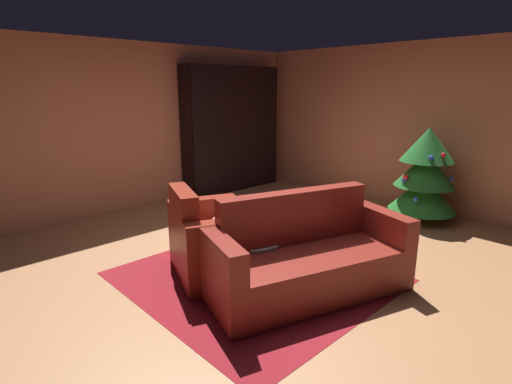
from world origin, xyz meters
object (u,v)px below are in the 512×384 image
(armchair_red, at_px, (211,243))
(decorated_tree, at_px, (425,174))
(book_stack_on_table, at_px, (251,231))
(bookshelf_unit, at_px, (237,131))
(bottle_on_table, at_px, (264,233))
(coffee_table, at_px, (252,243))
(couch_red, at_px, (307,260))

(armchair_red, relative_size, decorated_tree, 0.89)
(decorated_tree, bearing_deg, book_stack_on_table, -96.70)
(bookshelf_unit, xyz_separation_m, book_stack_on_table, (2.93, -2.38, -0.58))
(bookshelf_unit, bearing_deg, decorated_tree, 11.45)
(book_stack_on_table, bearing_deg, bottle_on_table, 0.44)
(armchair_red, xyz_separation_m, coffee_table, (0.40, 0.20, 0.06))
(bottle_on_table, xyz_separation_m, decorated_tree, (0.17, 3.04, 0.14))
(bookshelf_unit, xyz_separation_m, couch_red, (3.47, -2.17, -0.77))
(bookshelf_unit, distance_m, armchair_red, 3.71)
(decorated_tree, bearing_deg, bottle_on_table, -93.12)
(coffee_table, height_order, bottle_on_table, bottle_on_table)
(decorated_tree, bearing_deg, armchair_red, -102.80)
(bookshelf_unit, distance_m, bottle_on_table, 3.96)
(couch_red, bearing_deg, decorated_tree, 93.78)
(bookshelf_unit, height_order, coffee_table, bookshelf_unit)
(armchair_red, xyz_separation_m, bottle_on_table, (0.57, 0.21, 0.22))
(coffee_table, height_order, decorated_tree, decorated_tree)
(coffee_table, xyz_separation_m, book_stack_on_table, (-0.02, 0.00, 0.12))
(bottle_on_table, relative_size, decorated_tree, 0.20)
(bookshelf_unit, bearing_deg, coffee_table, -38.83)
(coffee_table, bearing_deg, decorated_tree, 83.73)
(book_stack_on_table, distance_m, decorated_tree, 3.07)
(coffee_table, bearing_deg, bottle_on_table, 1.16)
(book_stack_on_table, xyz_separation_m, decorated_tree, (0.36, 3.04, 0.18))
(bookshelf_unit, bearing_deg, couch_red, -31.94)
(couch_red, height_order, decorated_tree, decorated_tree)
(bookshelf_unit, relative_size, coffee_table, 3.67)
(armchair_red, bearing_deg, bookshelf_unit, 134.64)
(bookshelf_unit, xyz_separation_m, decorated_tree, (3.29, 0.67, -0.40))
(coffee_table, distance_m, bottle_on_table, 0.23)
(coffee_table, distance_m, book_stack_on_table, 0.12)
(coffee_table, bearing_deg, armchair_red, -153.13)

